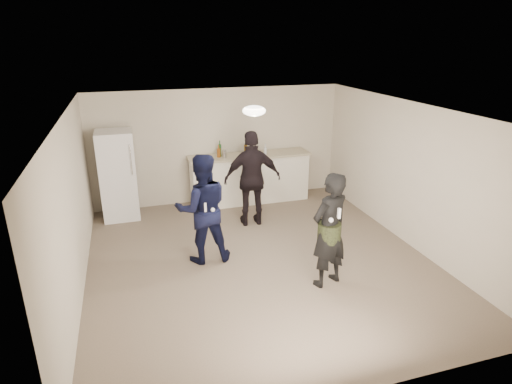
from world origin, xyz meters
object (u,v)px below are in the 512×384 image
object	(u,v)px
shaker	(224,154)
man	(202,209)
spectator	(252,179)
woman	(329,230)
counter	(250,179)
fridge	(118,175)

from	to	relation	value
shaker	man	xyz separation A→B (m)	(-0.89, -2.26, -0.26)
shaker	spectator	bearing A→B (deg)	-75.10
woman	shaker	bearing A→B (deg)	-97.78
spectator	woman	bearing A→B (deg)	105.91
man	spectator	world-z (taller)	spectator
woman	counter	bearing A→B (deg)	-107.18
spectator	counter	bearing A→B (deg)	-98.17
fridge	woman	bearing A→B (deg)	-50.49
shaker	spectator	xyz separation A→B (m)	(0.29, -1.10, -0.24)
shaker	woman	bearing A→B (deg)	-78.19
woman	spectator	size ratio (longest dim) A/B	0.94
man	shaker	bearing A→B (deg)	-109.61
fridge	woman	size ratio (longest dim) A/B	1.02
man	woman	distance (m)	2.07
counter	fridge	world-z (taller)	fridge
man	spectator	bearing A→B (deg)	-133.87
counter	shaker	xyz separation A→B (m)	(-0.59, -0.09, 0.65)
man	spectator	distance (m)	1.65
fridge	man	size ratio (longest dim) A/B	0.99
shaker	spectator	world-z (taller)	spectator
counter	woman	world-z (taller)	woman
spectator	fridge	bearing A→B (deg)	-18.86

